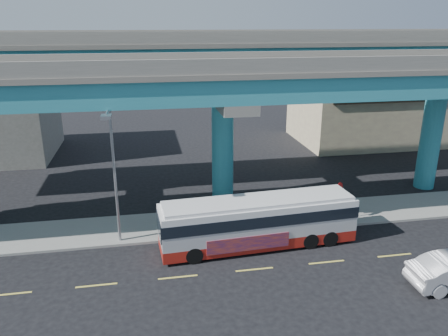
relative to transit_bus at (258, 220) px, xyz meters
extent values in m
plane|color=black|center=(-0.84, -2.21, -1.58)|extent=(120.00, 120.00, 0.00)
cube|color=gray|center=(-0.84, 3.29, -1.51)|extent=(70.00, 4.00, 0.15)
cube|color=#D8C64C|center=(-12.84, -2.51, -1.57)|extent=(2.00, 0.12, 0.01)
cube|color=#D8C64C|center=(-8.84, -2.51, -1.57)|extent=(2.00, 0.12, 0.01)
cube|color=#D8C64C|center=(-4.84, -2.51, -1.57)|extent=(2.00, 0.12, 0.01)
cube|color=#D8C64C|center=(-0.84, -2.51, -1.57)|extent=(2.00, 0.12, 0.01)
cube|color=#D8C64C|center=(3.16, -2.51, -1.57)|extent=(2.00, 0.12, 0.01)
cube|color=#D8C64C|center=(7.16, -2.51, -1.57)|extent=(2.00, 0.12, 0.01)
cylinder|color=teal|center=(-0.84, 6.79, 2.12)|extent=(1.50, 1.50, 7.40)
cube|color=gray|center=(-0.84, 6.79, 6.12)|extent=(2.00, 12.00, 0.60)
cube|color=gray|center=(-0.84, 10.29, 7.02)|extent=(1.80, 5.00, 1.20)
cylinder|color=teal|center=(15.16, 6.79, 2.12)|extent=(1.50, 1.50, 7.40)
cube|color=gray|center=(15.16, 6.79, 6.12)|extent=(2.00, 12.00, 0.60)
cube|color=gray|center=(15.16, 10.29, 7.02)|extent=(1.80, 5.00, 1.20)
cube|color=teal|center=(-0.84, 3.29, 7.12)|extent=(52.00, 5.00, 1.40)
cube|color=gray|center=(-0.84, 3.29, 7.97)|extent=(52.00, 5.40, 0.30)
cube|color=gray|center=(-0.84, 0.79, 8.52)|extent=(52.00, 0.25, 0.80)
cube|color=gray|center=(-0.84, 5.79, 8.52)|extent=(52.00, 0.25, 0.80)
cube|color=teal|center=(-0.84, 10.29, 8.32)|extent=(52.00, 5.00, 1.40)
cube|color=gray|center=(-0.84, 10.29, 9.17)|extent=(52.00, 5.40, 0.30)
cube|color=gray|center=(-0.84, 7.79, 9.72)|extent=(52.00, 0.25, 0.80)
cube|color=gray|center=(-0.84, 12.79, 9.72)|extent=(52.00, 0.25, 0.80)
cube|color=#C2B58A|center=(17.16, 20.79, 1.92)|extent=(14.00, 10.00, 7.00)
cube|color=black|center=(17.16, 15.69, 4.02)|extent=(12.00, 0.25, 1.20)
cube|color=maroon|center=(-0.01, 0.00, -1.07)|extent=(11.30, 3.06, 0.65)
cube|color=silver|center=(-0.01, 0.00, -0.05)|extent=(11.30, 3.06, 1.40)
cube|color=black|center=(-0.01, 0.00, 0.42)|extent=(11.36, 3.11, 0.65)
cube|color=silver|center=(-0.01, 0.00, 0.93)|extent=(11.30, 3.06, 0.37)
cube|color=silver|center=(-0.01, 0.00, 1.21)|extent=(10.88, 2.79, 0.19)
cube|color=black|center=(5.58, 0.35, 0.28)|extent=(0.19, 2.12, 1.12)
cube|color=black|center=(-5.61, -0.34, 0.28)|extent=(0.19, 2.12, 1.12)
cube|color=#221253|center=(-0.87, -1.27, -0.72)|extent=(4.65, 0.34, 0.84)
cylinder|color=black|center=(-3.85, -1.31, -1.12)|extent=(0.95, 0.34, 0.93)
cylinder|color=black|center=(-3.98, 0.83, -1.12)|extent=(0.95, 0.34, 0.93)
cylinder|color=black|center=(2.84, -0.89, -1.12)|extent=(0.95, 0.34, 0.93)
cylinder|color=black|center=(2.71, 1.24, -1.12)|extent=(0.95, 0.34, 0.93)
cylinder|color=black|center=(4.05, -0.82, -1.12)|extent=(0.95, 0.34, 0.93)
cylinder|color=black|center=(3.91, 1.32, -1.12)|extent=(0.95, 0.34, 0.93)
cylinder|color=gray|center=(-7.85, 1.79, 2.60)|extent=(0.16, 0.16, 8.06)
cylinder|color=gray|center=(-7.85, 0.70, 6.41)|extent=(0.12, 2.18, 0.12)
cube|color=gray|center=(-7.85, -0.39, 6.36)|extent=(0.50, 0.70, 0.18)
cylinder|color=gray|center=(5.72, 1.99, -0.29)|extent=(0.06, 0.06, 2.29)
cylinder|color=#B20A0A|center=(5.72, 1.96, 0.81)|extent=(0.67, 0.47, 0.79)
camera|label=1|loc=(-6.02, -21.80, 10.75)|focal=35.00mm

